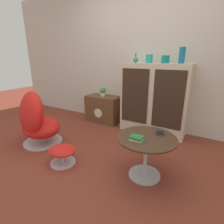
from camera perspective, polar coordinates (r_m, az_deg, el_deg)
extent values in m
plane|color=brown|center=(2.36, -7.05, -16.19)|extent=(12.00, 12.00, 0.00)
cube|color=beige|center=(3.36, 9.55, 17.31)|extent=(6.40, 0.06, 2.60)
cube|color=beige|center=(3.11, 13.58, 4.06)|extent=(1.12, 0.40, 1.21)
cube|color=#332319|center=(3.00, 7.39, 5.11)|extent=(0.47, 0.01, 0.92)
cube|color=#332319|center=(2.83, 17.80, 3.65)|extent=(0.47, 0.01, 0.92)
cube|color=brown|center=(3.64, -2.86, 1.08)|extent=(0.69, 0.38, 0.54)
cylinder|color=beige|center=(3.51, -4.57, -0.37)|extent=(0.18, 0.01, 0.18)
cylinder|color=#B7B7BC|center=(3.04, -21.52, -8.92)|extent=(0.59, 0.59, 0.02)
cylinder|color=#B7B7BC|center=(3.02, -21.64, -8.02)|extent=(0.06, 0.06, 0.08)
ellipsoid|color=red|center=(2.94, -22.07, -4.60)|extent=(0.78, 0.72, 0.31)
ellipsoid|color=red|center=(2.83, -24.91, -0.34)|extent=(0.74, 0.58, 0.69)
cylinder|color=#B7B7BC|center=(2.43, -15.67, -15.52)|extent=(0.32, 0.32, 0.02)
cylinder|color=#B7B7BC|center=(2.39, -15.81, -14.11)|extent=(0.04, 0.04, 0.12)
ellipsoid|color=red|center=(2.34, -16.03, -11.91)|extent=(0.36, 0.30, 0.09)
cylinder|color=#B7B7BC|center=(2.18, 10.51, -19.42)|extent=(0.36, 0.36, 0.02)
cylinder|color=#B7B7BC|center=(2.04, 10.89, -14.18)|extent=(0.04, 0.04, 0.45)
cylinder|color=#472D1E|center=(1.93, 11.29, -8.31)|extent=(0.64, 0.64, 0.02)
ellipsoid|color=#2D8E6B|center=(3.15, 7.69, 16.54)|extent=(0.09, 0.09, 0.09)
cylinder|color=#2D8E6B|center=(3.15, 7.75, 17.92)|extent=(0.03, 0.03, 0.07)
cylinder|color=teal|center=(3.07, 12.04, 16.64)|extent=(0.11, 0.11, 0.13)
cylinder|color=#147A75|center=(2.99, 17.02, 16.14)|extent=(0.13, 0.13, 0.12)
cylinder|color=#196699|center=(2.94, 21.88, 16.80)|extent=(0.09, 0.09, 0.24)
cylinder|color=silver|center=(3.57, -3.01, 5.76)|extent=(0.09, 0.09, 0.07)
sphere|color=#478E47|center=(3.55, -3.04, 7.13)|extent=(0.12, 0.12, 0.12)
cylinder|color=#2D2D33|center=(2.03, 15.37, -6.93)|extent=(0.11, 0.11, 0.01)
cylinder|color=#2D2D33|center=(2.02, 15.43, -6.30)|extent=(0.07, 0.07, 0.05)
cube|color=beige|center=(1.85, 8.13, -8.71)|extent=(0.14, 0.11, 0.02)
cube|color=#237038|center=(1.84, 8.11, -8.16)|extent=(0.14, 0.12, 0.02)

